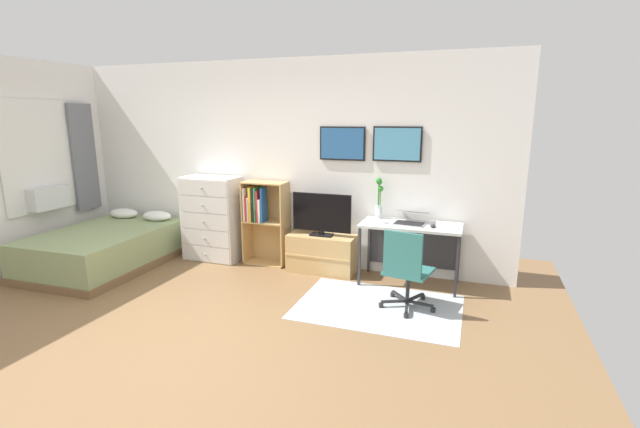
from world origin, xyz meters
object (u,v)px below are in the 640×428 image
Objects in this scene: desk at (411,234)px; bamboo_vase at (379,199)px; television at (322,215)px; laptop at (411,218)px; wine_glass at (379,212)px; bed at (107,248)px; tv_stand at (322,253)px; dresser at (213,218)px; bookshelf at (262,216)px; computer_mouse at (433,226)px; office_chair at (406,268)px.

desk is 0.58m from bamboo_vase.
television is 1.12m from laptop.
television reaches higher than wine_glass.
bed is at bearing -168.87° from desk.
television is (0.00, -0.02, 0.51)m from tv_stand.
television reaches higher than laptop.
wine_glass is at bearing -11.20° from tv_stand.
bamboo_vase is at bearing 12.29° from bed.
dresser is 1.00× the size of desk.
dresser is at bearing -179.66° from desk.
desk is 0.48m from wine_glass.
bookshelf is 2.00m from laptop.
wine_glass is at bearing -77.37° from bamboo_vase.
tv_stand is 8.35× the size of computer_mouse.
wine_glass is at bearing -3.28° from dresser.
television is at bearing -173.58° from laptop.
dresser is 2.74m from desk.
bed is 1.76× the size of bookshelf.
laptop is 0.47m from bamboo_vase.
tv_stand is at bearing 174.04° from computer_mouse.
office_chair is (1.19, -0.83, 0.22)m from tv_stand.
desk is (3.91, 0.77, 0.34)m from bed.
wine_glass reaches higher than laptop.
dresser is (1.18, 0.75, 0.33)m from bed.
dresser reaches higher than bed.
television is 1.47m from office_chair.
tv_stand is 1.02m from bamboo_vase.
wine_glass is at bearing -157.41° from desk.
desk is 0.20m from laptop.
bed is at bearing -165.89° from bamboo_vase.
dresser is 1.62m from television.
dresser reaches higher than tv_stand.
dresser is at bearing 176.72° from wine_glass.
tv_stand is 1.25m from laptop.
tv_stand is 0.75× the size of desk.
bed is 2.89m from tv_stand.
television is 0.90× the size of office_chair.
computer_mouse is at bearing 85.69° from office_chair.
dresser is 2.92m from office_chair.
computer_mouse reaches higher than desk.
dresser reaches higher than laptop.
office_chair is 0.77m from computer_mouse.
dresser reaches higher than wine_glass.
laptop is (1.12, -0.02, 0.56)m from tv_stand.
bookshelf is 6.25× the size of wine_glass.
laptop is (-0.01, -0.02, 0.20)m from desk.
wine_glass is (0.06, -0.26, -0.10)m from bamboo_vase.
bookshelf is at bearing 176.74° from tv_stand.
dresser is at bearing -173.77° from laptop.
laptop is (-0.08, 0.81, 0.34)m from office_chair.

